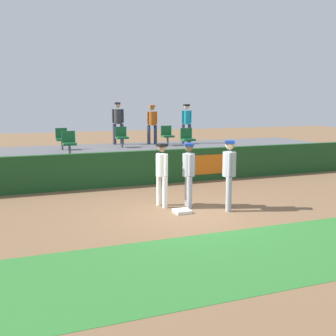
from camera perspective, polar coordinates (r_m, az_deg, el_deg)
name	(u,v)px	position (r m, az deg, el deg)	size (l,w,h in m)	color
ground_plane	(190,214)	(10.28, 3.05, -6.44)	(60.00, 60.00, 0.00)	brown
grass_foreground_strip	(255,255)	(7.79, 12.12, -11.81)	(18.00, 2.80, 0.01)	#2D722D
first_base	(182,211)	(10.36, 1.98, -6.08)	(0.40, 0.40, 0.08)	white
player_fielder_home	(162,170)	(10.78, -0.87, -0.34)	(0.38, 0.56, 1.70)	white
player_runner_visitor	(229,170)	(10.53, 8.59, -0.28)	(0.47, 0.47, 1.82)	#9EA3AD
player_coach_visitor	(189,170)	(10.72, 2.91, -0.33)	(0.40, 0.47, 1.72)	#9EA3AD
field_wall	(143,168)	(13.76, -3.52, 0.04)	(18.00, 0.26, 1.16)	#19471E
bleacher_platform	(123,161)	(16.21, -6.28, 1.01)	(18.00, 4.80, 0.94)	#59595E
seat_back_right	(167,134)	(17.38, -0.14, 4.74)	(0.47, 0.44, 0.84)	#4C4C51
seat_front_left	(69,142)	(14.58, -13.73, 3.60)	(0.46, 0.44, 0.84)	#4C4C51
seat_front_right	(187,138)	(15.78, 2.72, 4.27)	(0.47, 0.44, 0.84)	#4C4C51
seat_back_left	(62,138)	(16.36, -14.70, 4.15)	(0.44, 0.44, 0.84)	#4C4C51
seat_back_center	(121,136)	(16.78, -6.56, 4.52)	(0.47, 0.44, 0.84)	#4C4C51
spectator_hooded	(186,121)	(18.31, 2.60, 6.65)	(0.49, 0.33, 1.75)	#33384C
spectator_capped	(152,122)	(17.89, -2.26, 6.52)	(0.48, 0.33, 1.71)	#33384C
spectator_casual	(118,120)	(17.96, -7.05, 6.69)	(0.50, 0.43, 1.83)	#33384C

